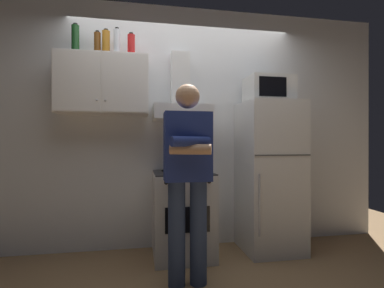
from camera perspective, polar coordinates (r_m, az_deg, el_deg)
The scene contains 14 objects.
ground_plane at distance 2.94m, azimuth 0.00°, elevation -23.04°, with size 7.00×7.00×0.00m, color olive.
back_wall_tiled at distance 3.30m, azimuth -1.86°, elevation 3.50°, with size 4.80×0.10×2.70m, color white.
upper_cabinet at distance 3.11m, azimuth -17.20°, elevation 11.12°, with size 0.90×0.37×0.60m.
stove_oven at distance 3.03m, azimuth -1.82°, elevation -13.70°, with size 0.60×0.62×0.87m.
range_hood at distance 3.10m, azimuth -2.17°, elevation 8.32°, with size 0.60×0.44×0.75m.
refrigerator at distance 3.24m, azimuth 15.14°, elevation -6.19°, with size 0.60×0.62×1.60m.
microwave at distance 3.29m, azimuth 15.01°, elevation 10.35°, with size 0.48×0.37×0.28m.
person_standing at distance 2.35m, azimuth -0.86°, elevation -6.11°, with size 0.38×0.33×1.64m.
cooking_pot at distance 2.85m, azimuth 1.12°, elevation -4.31°, with size 0.29×0.19×0.12m.
bottle_soda_red at distance 3.19m, azimuth -11.99°, elevation 18.59°, with size 0.08×0.08×0.25m.
bottle_wine_green at distance 3.27m, azimuth -22.18°, elevation 18.68°, with size 0.07×0.07×0.31m.
bottle_vodka_clear at distance 3.19m, azimuth -14.70°, elevation 18.96°, with size 0.07×0.07×0.29m.
bottle_beer_brown at distance 3.27m, azimuth -18.30°, elevation 18.30°, with size 0.07×0.07×0.26m.
bottle_liquor_amber at distance 3.25m, azimuth -16.72°, elevation 18.58°, with size 0.08×0.08×0.28m.
Camera 1 is at (-0.48, -2.66, 1.16)m, focal length 26.83 mm.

